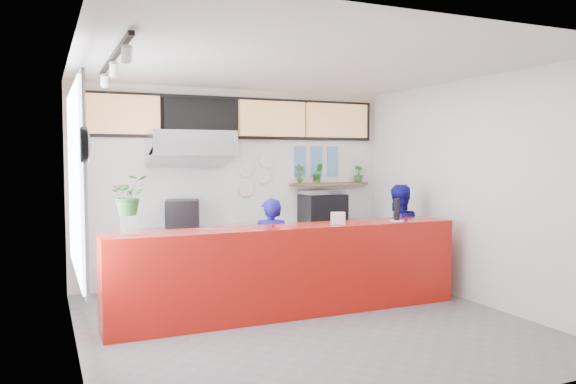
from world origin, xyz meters
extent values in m
plane|color=slate|center=(0.00, 0.00, 0.00)|extent=(5.00, 5.00, 0.00)
plane|color=silver|center=(0.00, 0.00, 3.00)|extent=(5.00, 5.00, 0.00)
plane|color=white|center=(0.00, 2.50, 1.50)|extent=(5.00, 0.00, 5.00)
plane|color=white|center=(-2.50, 0.00, 1.50)|extent=(0.00, 5.00, 5.00)
plane|color=white|center=(2.50, 0.00, 1.50)|extent=(0.00, 5.00, 5.00)
cube|color=#A7130B|center=(0.00, 0.40, 0.55)|extent=(4.50, 0.60, 1.10)
cube|color=beige|center=(0.00, 2.49, 2.60)|extent=(5.00, 0.02, 0.80)
cube|color=#B2B5BA|center=(-0.80, 2.20, 0.45)|extent=(1.80, 0.60, 0.90)
cube|color=black|center=(-0.92, 2.20, 1.11)|extent=(0.59, 0.59, 0.43)
cube|color=#B2B5BA|center=(-0.80, 2.15, 2.15)|extent=(1.20, 0.70, 0.35)
cube|color=#B2B5BA|center=(-0.80, 2.15, 1.95)|extent=(1.20, 0.69, 0.31)
cube|color=#B2B5BA|center=(1.50, 2.20, 0.45)|extent=(1.80, 0.60, 0.90)
cube|color=black|center=(1.38, 2.20, 1.12)|extent=(0.69, 0.50, 0.44)
cube|color=#A1A2A7|center=(1.38, 2.20, 1.38)|extent=(0.69, 0.48, 0.06)
cube|color=brown|center=(1.60, 2.40, 1.50)|extent=(1.40, 0.18, 0.04)
cube|color=tan|center=(-1.75, 2.38, 2.55)|extent=(1.10, 0.10, 0.55)
cube|color=black|center=(-0.59, 2.38, 2.55)|extent=(1.10, 0.10, 0.55)
cube|color=tan|center=(0.57, 2.38, 2.55)|extent=(1.10, 0.10, 0.55)
cube|color=tan|center=(1.73, 2.38, 2.55)|extent=(1.10, 0.10, 0.55)
cube|color=black|center=(0.00, 2.46, 2.55)|extent=(4.80, 0.04, 0.65)
cube|color=silver|center=(-2.47, 0.30, 1.70)|extent=(0.04, 2.20, 1.90)
cube|color=#B2B5BA|center=(-2.45, 0.30, 1.70)|extent=(0.03, 2.30, 2.00)
cylinder|color=black|center=(-2.46, -0.90, 2.05)|extent=(0.05, 0.30, 0.30)
cylinder|color=white|center=(-2.43, -0.90, 2.05)|extent=(0.02, 0.26, 0.26)
cube|color=black|center=(-2.10, 0.00, 2.94)|extent=(0.05, 2.40, 0.04)
cylinder|color=silver|center=(0.15, 2.47, 1.75)|extent=(0.24, 0.03, 0.24)
cylinder|color=silver|center=(0.45, 2.47, 1.65)|extent=(0.24, 0.03, 0.24)
cylinder|color=silver|center=(0.15, 2.47, 1.45)|extent=(0.24, 0.03, 0.24)
cylinder|color=silver|center=(0.50, 2.47, 1.90)|extent=(0.24, 0.03, 0.24)
cube|color=#598CBF|center=(1.10, 2.48, 2.00)|extent=(0.20, 0.02, 0.25)
cube|color=#598CBF|center=(1.40, 2.48, 2.00)|extent=(0.20, 0.02, 0.25)
cube|color=#598CBF|center=(1.70, 2.48, 2.00)|extent=(0.20, 0.02, 0.25)
cube|color=#598CBF|center=(1.10, 2.48, 1.75)|extent=(0.20, 0.02, 0.25)
cube|color=#598CBF|center=(1.40, 2.48, 1.75)|extent=(0.20, 0.02, 0.25)
cube|color=#598CBF|center=(1.70, 2.48, 1.75)|extent=(0.20, 0.02, 0.25)
imported|color=navy|center=(-0.06, 0.89, 0.71)|extent=(0.60, 0.49, 1.42)
imported|color=navy|center=(1.97, 0.96, 0.77)|extent=(0.78, 0.63, 1.55)
imported|color=#245C20|center=(1.06, 2.40, 1.68)|extent=(0.17, 0.12, 0.31)
imported|color=#245C20|center=(1.39, 2.40, 1.68)|extent=(0.21, 0.19, 0.33)
imported|color=#245C20|center=(2.16, 2.40, 1.66)|extent=(0.16, 0.15, 0.28)
cylinder|color=silver|center=(-1.93, 0.34, 1.22)|extent=(0.22, 0.22, 0.25)
imported|color=#245C20|center=(-1.93, 0.34, 1.54)|extent=(0.44, 0.39, 0.43)
cube|color=silver|center=(0.63, 0.33, 1.18)|extent=(0.20, 0.17, 0.15)
cylinder|color=silver|center=(1.50, 0.30, 1.11)|extent=(0.24, 0.24, 0.01)
cylinder|color=black|center=(1.50, 0.30, 1.26)|extent=(0.08, 0.08, 0.29)
camera|label=1|loc=(-2.79, -5.86, 1.95)|focal=35.00mm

